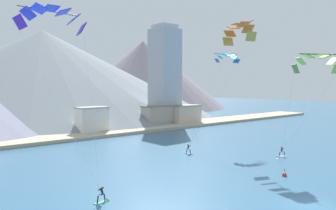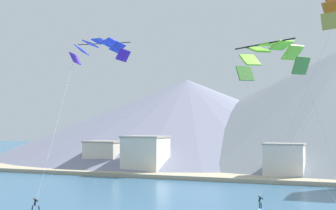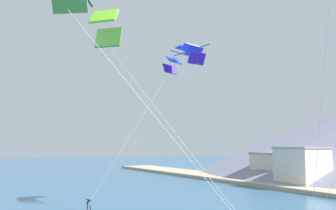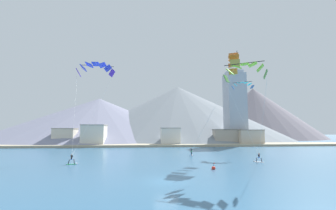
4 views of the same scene
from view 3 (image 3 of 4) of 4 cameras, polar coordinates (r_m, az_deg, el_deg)
The scene contains 5 objects.
kitesurfer_near_lead at distance 44.16m, azimuth -11.90°, elevation -15.12°, with size 1.78×0.71×1.70m.
parafoil_kite_near_lead at distance 49.80m, azimuth 2.36°, elevation 7.46°, with size 8.44×13.65×19.15m.
parafoil_kite_mid_center at distance 17.99m, azimuth -11.59°, elevation 15.24°, with size 8.07×9.64×13.75m.
shore_building_quay_east at distance 80.87m, azimuth 15.52°, elevation -9.09°, with size 7.35×5.99×6.03m.
shore_building_quay_west at distance 71.60m, azimuth 19.78°, elevation -8.89°, with size 7.78×7.06×7.20m.
Camera 3 is at (27.81, 0.52, 7.45)m, focal length 40.00 mm.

